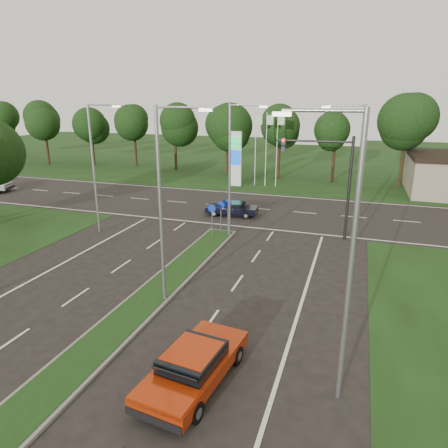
% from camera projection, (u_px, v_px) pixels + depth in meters
% --- Properties ---
extents(ground, '(160.00, 160.00, 0.00)m').
position_uv_depth(ground, '(66.00, 377.00, 13.83)').
color(ground, black).
rests_on(ground, ground).
extents(verge_far, '(160.00, 50.00, 0.02)m').
position_uv_depth(verge_far, '(299.00, 161.00, 63.62)').
color(verge_far, black).
rests_on(verge_far, ground).
extents(cross_road, '(160.00, 12.00, 0.02)m').
position_uv_depth(cross_road, '(248.00, 208.00, 35.56)').
color(cross_road, black).
rests_on(cross_road, ground).
extents(median_kerb, '(2.00, 26.00, 0.12)m').
position_uv_depth(median_kerb, '(128.00, 318.00, 17.43)').
color(median_kerb, slate).
rests_on(median_kerb, ground).
extents(streetlight_median_near, '(2.53, 0.22, 9.00)m').
position_uv_depth(streetlight_median_near, '(164.00, 198.00, 17.45)').
color(streetlight_median_near, gray).
rests_on(streetlight_median_near, ground).
extents(streetlight_median_far, '(2.53, 0.22, 9.00)m').
position_uv_depth(streetlight_median_far, '(232.00, 165.00, 26.51)').
color(streetlight_median_far, gray).
rests_on(streetlight_median_far, ground).
extents(streetlight_left_far, '(2.53, 0.22, 9.00)m').
position_uv_depth(streetlight_left_far, '(95.00, 162.00, 27.53)').
color(streetlight_left_far, gray).
rests_on(streetlight_left_far, ground).
extents(streetlight_right_far, '(2.53, 0.22, 9.00)m').
position_uv_depth(streetlight_right_far, '(355.00, 171.00, 24.13)').
color(streetlight_right_far, gray).
rests_on(streetlight_right_far, ground).
extents(streetlight_right_near, '(2.53, 0.22, 9.00)m').
position_uv_depth(streetlight_right_near, '(345.00, 249.00, 11.45)').
color(streetlight_right_near, gray).
rests_on(streetlight_right_near, ground).
extents(traffic_signal, '(5.10, 0.42, 7.00)m').
position_uv_depth(traffic_signal, '(330.00, 171.00, 26.55)').
color(traffic_signal, black).
rests_on(traffic_signal, ground).
extents(median_signs, '(1.16, 1.76, 2.38)m').
position_uv_depth(median_signs, '(220.00, 211.00, 28.17)').
color(median_signs, gray).
rests_on(median_signs, ground).
extents(gas_pylon, '(5.80, 1.26, 8.00)m').
position_uv_depth(gas_pylon, '(237.00, 157.00, 43.96)').
color(gas_pylon, silver).
rests_on(gas_pylon, ground).
extents(treeline_far, '(6.00, 6.00, 9.90)m').
position_uv_depth(treeline_far, '(285.00, 121.00, 47.93)').
color(treeline_far, black).
rests_on(treeline_far, ground).
extents(red_sedan, '(2.49, 4.98, 1.32)m').
position_uv_depth(red_sedan, '(194.00, 365.00, 13.34)').
color(red_sedan, '#9E2608').
rests_on(red_sedan, ground).
extents(navy_sedan, '(4.31, 2.09, 1.15)m').
position_uv_depth(navy_sedan, '(232.00, 208.00, 33.08)').
color(navy_sedan, black).
rests_on(navy_sedan, ground).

